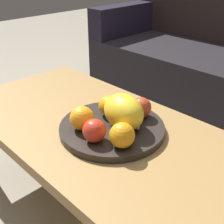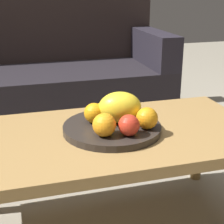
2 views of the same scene
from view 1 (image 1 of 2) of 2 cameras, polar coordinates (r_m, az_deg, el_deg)
name	(u,v)px [view 1 (image 1 of 2)]	position (r m, az deg, el deg)	size (l,w,h in m)	color
ground_plane	(102,210)	(1.29, -2.03, -18.75)	(8.00, 8.00, 0.00)	gray
coffee_table	(100,137)	(1.05, -2.37, -4.94)	(1.20, 0.58, 0.42)	olive
couch	(221,67)	(2.04, 20.57, 8.31)	(1.70, 0.70, 0.90)	black
fruit_bowl	(112,128)	(0.99, 0.00, -3.16)	(0.36, 0.36, 0.03)	#2A2420
melon_large_front	(124,112)	(0.95, 2.27, 0.06)	(0.16, 0.12, 0.12)	yellow
orange_front	(109,106)	(1.03, -0.59, 1.23)	(0.07, 0.07, 0.07)	orange
orange_left	(122,135)	(0.86, 1.99, -4.58)	(0.08, 0.08, 0.08)	orange
orange_right	(83,118)	(0.95, -5.81, -1.28)	(0.08, 0.08, 0.08)	orange
apple_front	(94,131)	(0.89, -3.49, -3.67)	(0.07, 0.07, 0.07)	red
apple_left	(141,108)	(1.02, 5.69, 0.88)	(0.07, 0.07, 0.07)	#AE3D22
banana_bunch	(131,113)	(1.01, 3.72, -0.21)	(0.17, 0.15, 0.06)	yellow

